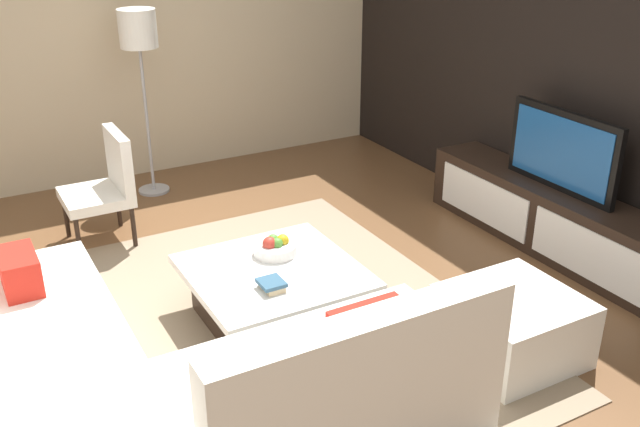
{
  "coord_description": "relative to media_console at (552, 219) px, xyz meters",
  "views": [
    {
      "loc": [
        3.44,
        -1.54,
        2.5
      ],
      "look_at": [
        -0.31,
        0.55,
        0.58
      ],
      "focal_mm": 40.09,
      "sensor_mm": 36.0,
      "label": 1
    }
  ],
  "objects": [
    {
      "name": "feature_wall_back",
      "position": [
        0.0,
        0.3,
        1.15
      ],
      "size": [
        6.4,
        0.12,
        2.8
      ],
      "primitive_type": "cube",
      "color": "black",
      "rests_on": "ground"
    },
    {
      "name": "television",
      "position": [
        0.0,
        0.0,
        0.55
      ],
      "size": [
        1.0,
        0.06,
        0.6
      ],
      "color": "black",
      "rests_on": "media_console"
    },
    {
      "name": "book_stack",
      "position": [
        0.12,
        -2.41,
        0.16
      ],
      "size": [
        0.16,
        0.14,
        0.06
      ],
      "color": "#CCB78C",
      "rests_on": "coffee_table"
    },
    {
      "name": "coffee_table",
      "position": [
        -0.1,
        -2.3,
        -0.05
      ],
      "size": [
        1.01,
        1.02,
        0.38
      ],
      "color": "black",
      "rests_on": "ground"
    },
    {
      "name": "media_console",
      "position": [
        0.0,
        0.0,
        0.0
      ],
      "size": [
        2.35,
        0.45,
        0.5
      ],
      "color": "black",
      "rests_on": "ground"
    },
    {
      "name": "fruit_bowl",
      "position": [
        -0.28,
        -2.2,
        0.18
      ],
      "size": [
        0.28,
        0.28,
        0.13
      ],
      "color": "silver",
      "rests_on": "coffee_table"
    },
    {
      "name": "accent_chair_near",
      "position": [
        -1.81,
        -2.89,
        0.24
      ],
      "size": [
        0.53,
        0.49,
        0.87
      ],
      "rotation": [
        0.0,
        0.0,
        0.0
      ],
      "color": "black",
      "rests_on": "ground"
    },
    {
      "name": "ground_plane",
      "position": [
        0.0,
        -2.4,
        -0.25
      ],
      "size": [
        14.0,
        14.0,
        0.0
      ],
      "primitive_type": "plane",
      "color": "brown"
    },
    {
      "name": "floor_lamp",
      "position": [
        -2.63,
        -2.31,
        1.13
      ],
      "size": [
        0.32,
        0.32,
        1.64
      ],
      "color": "#A5A5AA",
      "rests_on": "ground"
    },
    {
      "name": "area_rug",
      "position": [
        -0.1,
        -2.4,
        -0.24
      ],
      "size": [
        3.21,
        2.68,
        0.01
      ],
      "primitive_type": "cube",
      "color": "gray",
      "rests_on": "ground"
    },
    {
      "name": "side_wall_left",
      "position": [
        -3.2,
        -2.2,
        1.15
      ],
      "size": [
        0.12,
        5.2,
        2.8
      ],
      "primitive_type": "cube",
      "color": "beige",
      "rests_on": "ground"
    },
    {
      "name": "sectional_couch",
      "position": [
        0.51,
        -3.26,
        0.04
      ],
      "size": [
        2.34,
        2.37,
        0.86
      ],
      "color": "white",
      "rests_on": "ground"
    },
    {
      "name": "ottoman",
      "position": [
        0.9,
        -1.24,
        -0.05
      ],
      "size": [
        0.7,
        0.7,
        0.4
      ],
      "primitive_type": "cube",
      "color": "white",
      "rests_on": "ground"
    }
  ]
}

